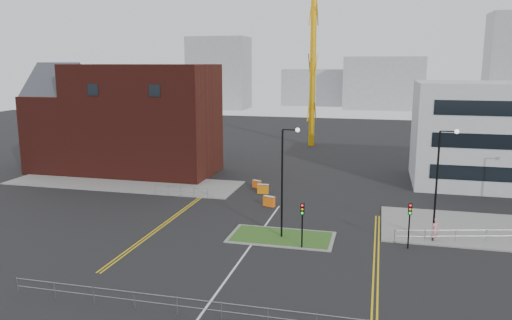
{
  "coord_description": "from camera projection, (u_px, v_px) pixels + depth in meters",
  "views": [
    {
      "loc": [
        9.43,
        -30.48,
        14.19
      ],
      "look_at": [
        -1.95,
        15.12,
        5.0
      ],
      "focal_mm": 35.0,
      "sensor_mm": 36.0,
      "label": 1
    }
  ],
  "objects": [
    {
      "name": "pedestrian",
      "position": [
        435.0,
        230.0,
        39.99
      ],
      "size": [
        0.86,
        0.82,
        1.99
      ],
      "primitive_type": "imported",
      "rotation": [
        0.0,
        0.0,
        0.65
      ],
      "color": "pink",
      "rests_on": "ground"
    },
    {
      "name": "island_kerb",
      "position": [
        281.0,
        237.0,
        41.12
      ],
      "size": [
        8.6,
        4.6,
        0.08
      ],
      "primitive_type": "cube",
      "color": "slate",
      "rests_on": "ground"
    },
    {
      "name": "skyline_d",
      "position": [
        328.0,
        87.0,
        168.04
      ],
      "size": [
        30.0,
        12.0,
        12.0
      ],
      "primitive_type": "cube",
      "color": "gray",
      "rests_on": "ground"
    },
    {
      "name": "streetlamp_right_near",
      "position": [
        440.0,
        177.0,
        39.09
      ],
      "size": [
        1.46,
        0.36,
        9.18
      ],
      "color": "black",
      "rests_on": "ground"
    },
    {
      "name": "grass_island",
      "position": [
        281.0,
        237.0,
        41.11
      ],
      "size": [
        8.0,
        4.0,
        0.12
      ],
      "primitive_type": "cube",
      "color": "#234A18",
      "rests_on": "ground"
    },
    {
      "name": "railing_left",
      "position": [
        181.0,
        190.0,
        53.59
      ],
      "size": [
        6.05,
        0.05,
        1.1
      ],
      "color": "gray",
      "rests_on": "ground"
    },
    {
      "name": "barrier_left",
      "position": [
        263.0,
        188.0,
        54.92
      ],
      "size": [
        1.27,
        0.5,
        1.05
      ],
      "color": "orange",
      "rests_on": "ground"
    },
    {
      "name": "traffic_light_island",
      "position": [
        302.0,
        217.0,
        38.23
      ],
      "size": [
        0.28,
        0.33,
        3.65
      ],
      "color": "black",
      "rests_on": "ground"
    },
    {
      "name": "brick_building",
      "position": [
        123.0,
        120.0,
        64.79
      ],
      "size": [
        24.2,
        10.07,
        14.24
      ],
      "color": "#471711",
      "rests_on": "ground"
    },
    {
      "name": "yellow_right_b",
      "position": [
        378.0,
        255.0,
        37.37
      ],
      "size": [
        0.12,
        20.0,
        0.01
      ],
      "primitive_type": "cube",
      "color": "gold",
      "rests_on": "ground"
    },
    {
      "name": "railing_front",
      "position": [
        199.0,
        304.0,
        28.12
      ],
      "size": [
        24.05,
        0.05,
        1.1
      ],
      "color": "gray",
      "rests_on": "ground"
    },
    {
      "name": "skyline_b",
      "position": [
        383.0,
        83.0,
        153.86
      ],
      "size": [
        24.0,
        12.0,
        16.0
      ],
      "primitive_type": "cube",
      "color": "gray",
      "rests_on": "ground"
    },
    {
      "name": "traffic_light_right",
      "position": [
        410.0,
        217.0,
        38.24
      ],
      "size": [
        0.28,
        0.33,
        3.65
      ],
      "color": "black",
      "rests_on": "ground"
    },
    {
      "name": "yellow_left_a",
      "position": [
        168.0,
        220.0,
        45.64
      ],
      "size": [
        0.12,
        24.0,
        0.01
      ],
      "primitive_type": "cube",
      "color": "gold",
      "rests_on": "ground"
    },
    {
      "name": "barrier_right",
      "position": [
        269.0,
        201.0,
        50.05
      ],
      "size": [
        1.29,
        0.86,
        1.04
      ],
      "color": "orange",
      "rests_on": "ground"
    },
    {
      "name": "barrier_mid",
      "position": [
        257.0,
        184.0,
        57.46
      ],
      "size": [
        1.1,
        0.72,
        0.88
      ],
      "color": "#E7560C",
      "rests_on": "ground"
    },
    {
      "name": "ground",
      "position": [
        230.0,
        274.0,
        33.98
      ],
      "size": [
        200.0,
        200.0,
        0.0
      ],
      "primitive_type": "plane",
      "color": "black",
      "rests_on": "ground"
    },
    {
      "name": "pavement_left",
      "position": [
        124.0,
        183.0,
        59.67
      ],
      "size": [
        28.0,
        8.0,
        0.12
      ],
      "primitive_type": "cube",
      "color": "slate",
      "rests_on": "ground"
    },
    {
      "name": "streetlamp_island",
      "position": [
        285.0,
        174.0,
        40.03
      ],
      "size": [
        1.46,
        0.36,
        9.18
      ],
      "color": "black",
      "rests_on": "ground"
    },
    {
      "name": "centre_line",
      "position": [
        238.0,
        263.0,
        35.89
      ],
      "size": [
        0.15,
        30.0,
        0.01
      ],
      "primitive_type": "cube",
      "color": "silver",
      "rests_on": "ground"
    },
    {
      "name": "skyline_a",
      "position": [
        219.0,
        73.0,
        155.64
      ],
      "size": [
        18.0,
        12.0,
        22.0
      ],
      "primitive_type": "cube",
      "color": "gray",
      "rests_on": "ground"
    },
    {
      "name": "yellow_left_b",
      "position": [
        171.0,
        221.0,
        45.57
      ],
      "size": [
        0.12,
        24.0,
        0.01
      ],
      "primitive_type": "cube",
      "color": "gold",
      "rests_on": "ground"
    },
    {
      "name": "yellow_right_a",
      "position": [
        374.0,
        255.0,
        37.44
      ],
      "size": [
        0.12,
        20.0,
        0.01
      ],
      "primitive_type": "cube",
      "color": "gold",
      "rests_on": "ground"
    }
  ]
}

